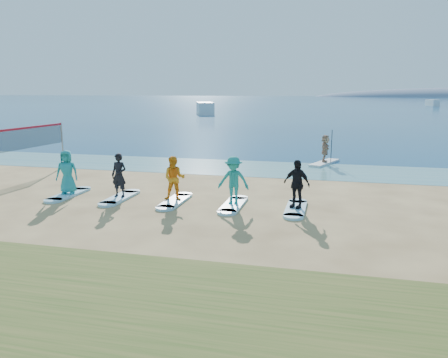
% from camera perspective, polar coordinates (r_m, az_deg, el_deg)
% --- Properties ---
extents(ground, '(600.00, 600.00, 0.00)m').
position_cam_1_polar(ground, '(14.32, -3.62, -5.80)').
color(ground, tan).
rests_on(ground, ground).
extents(shallow_water, '(600.00, 600.00, 0.00)m').
position_cam_1_polar(shallow_water, '(24.27, 3.78, 1.43)').
color(shallow_water, teal).
rests_on(shallow_water, ground).
extents(ocean, '(600.00, 600.00, 0.00)m').
position_cam_1_polar(ocean, '(173.14, 12.58, 9.87)').
color(ocean, navy).
rests_on(ocean, ground).
extents(volleyball_net, '(0.48, 9.08, 2.50)m').
position_cam_1_polar(volleyball_net, '(22.63, -27.21, 4.29)').
color(volleyball_net, gray).
rests_on(volleyball_net, ground).
extents(paddleboard, '(1.76, 3.05, 0.12)m').
position_cam_1_polar(paddleboard, '(26.39, 12.99, 2.09)').
color(paddleboard, silver).
rests_on(paddleboard, ground).
extents(paddleboarder, '(0.48, 1.47, 1.58)m').
position_cam_1_polar(paddleboarder, '(26.27, 13.08, 3.92)').
color(paddleboarder, tan).
rests_on(paddleboarder, paddleboard).
extents(boat_offshore_a, '(5.07, 7.78, 2.13)m').
position_cam_1_polar(boat_offshore_a, '(78.75, -2.48, 8.43)').
color(boat_offshore_a, silver).
rests_on(boat_offshore_a, ground).
extents(boat_offshore_b, '(2.84, 5.37, 1.69)m').
position_cam_1_polar(boat_offshore_b, '(133.22, 25.54, 8.60)').
color(boat_offshore_b, silver).
rests_on(boat_offshore_b, ground).
extents(surfboard_0, '(0.70, 2.20, 0.09)m').
position_cam_1_polar(surfboard_0, '(19.08, -19.63, -1.91)').
color(surfboard_0, '#97D3EA').
rests_on(surfboard_0, ground).
extents(student_0, '(0.99, 0.78, 1.79)m').
position_cam_1_polar(student_0, '(18.89, -19.82, 0.87)').
color(student_0, teal).
rests_on(student_0, surfboard_0).
extents(surfboard_1, '(0.70, 2.20, 0.09)m').
position_cam_1_polar(surfboard_1, '(17.92, -13.41, -2.39)').
color(surfboard_1, '#97D3EA').
rests_on(surfboard_1, ground).
extents(student_1, '(0.67, 0.48, 1.74)m').
position_cam_1_polar(student_1, '(17.73, -13.55, 0.49)').
color(student_1, black).
rests_on(student_1, surfboard_1).
extents(surfboard_2, '(0.70, 2.20, 0.09)m').
position_cam_1_polar(surfboard_2, '(17.01, -6.43, -2.89)').
color(surfboard_2, '#97D3EA').
rests_on(surfboard_2, ground).
extents(student_2, '(0.95, 0.80, 1.71)m').
position_cam_1_polar(student_2, '(16.81, -6.50, 0.08)').
color(student_2, orange).
rests_on(student_2, surfboard_2).
extents(surfboard_3, '(0.70, 2.20, 0.09)m').
position_cam_1_polar(surfboard_3, '(16.37, 1.22, -3.38)').
color(surfboard_3, '#97D3EA').
rests_on(surfboard_3, ground).
extents(student_3, '(1.16, 0.67, 1.79)m').
position_cam_1_polar(student_3, '(16.15, 1.24, -0.17)').
color(student_3, teal).
rests_on(student_3, surfboard_3).
extents(surfboard_4, '(0.70, 2.20, 0.09)m').
position_cam_1_polar(surfboard_4, '(16.05, 9.35, -3.85)').
color(surfboard_4, '#97D3EA').
rests_on(surfboard_4, ground).
extents(student_4, '(1.11, 0.81, 1.75)m').
position_cam_1_polar(student_4, '(15.83, 9.46, -0.63)').
color(student_4, black).
rests_on(student_4, surfboard_4).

